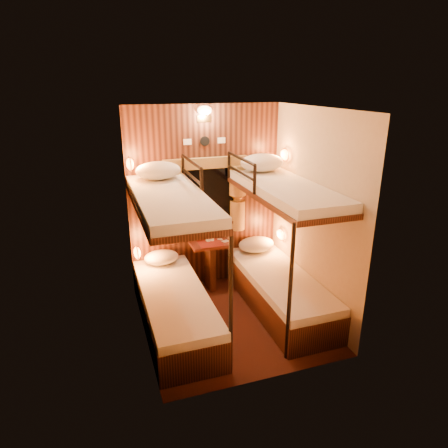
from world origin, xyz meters
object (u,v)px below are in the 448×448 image
object	(u,v)px
bunk_left	(174,283)
table	(210,259)
bottle_left	(212,234)
bunk_right	(280,266)
bottle_right	(208,233)

from	to	relation	value
bunk_left	table	xyz separation A→B (m)	(0.65, 0.78, -0.14)
bottle_left	table	bearing A→B (deg)	-131.90
bunk_left	bunk_right	bearing A→B (deg)	0.00
bottle_left	bunk_right	bearing A→B (deg)	-54.10
table	bottle_left	distance (m)	0.33
bunk_left	bottle_right	xyz separation A→B (m)	(0.65, 0.84, 0.20)
bunk_left	bottle_left	world-z (taller)	bunk_left
bunk_right	bottle_right	size ratio (longest dim) A/B	7.30
bottle_left	bottle_right	world-z (taller)	bottle_right
bunk_right	table	bearing A→B (deg)	129.67
bunk_left	table	distance (m)	1.02
bunk_right	bunk_left	bearing A→B (deg)	180.00
bunk_left	bunk_right	distance (m)	1.30
bunk_right	table	world-z (taller)	bunk_right
table	bunk_left	bearing A→B (deg)	-129.67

